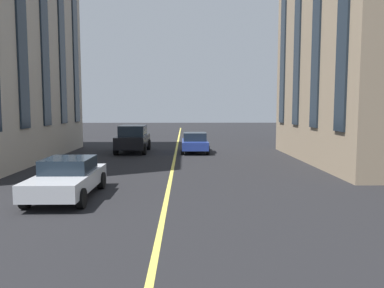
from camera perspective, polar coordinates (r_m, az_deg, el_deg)
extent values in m
cube|color=#D8C64C|center=(18.49, -3.05, -4.24)|extent=(80.00, 0.16, 0.01)
cube|color=navy|center=(26.44, 0.41, -0.04)|extent=(3.90, 1.75, 0.55)
cube|color=#19232D|center=(26.20, 0.42, 1.12)|extent=(1.64, 1.54, 0.55)
cylinder|color=black|center=(27.74, -1.39, -0.35)|extent=(0.60, 0.21, 0.60)
cylinder|color=black|center=(27.78, 2.07, -0.34)|extent=(0.60, 0.21, 0.60)
cylinder|color=black|center=(25.18, -1.42, -0.95)|extent=(0.60, 0.21, 0.60)
cylinder|color=black|center=(25.23, 2.40, -0.94)|extent=(0.60, 0.21, 0.60)
cube|color=black|center=(26.97, -8.83, 0.44)|extent=(4.70, 1.95, 0.80)
cube|color=#19232D|center=(26.92, -8.86, 2.03)|extent=(2.59, 1.72, 0.70)
cylinder|color=black|center=(25.37, -7.19, -0.76)|extent=(0.76, 0.27, 0.76)
cylinder|color=black|center=(25.63, -11.36, -0.76)|extent=(0.76, 0.27, 0.76)
cylinder|color=black|center=(28.44, -6.53, -0.08)|extent=(0.76, 0.27, 0.76)
cylinder|color=black|center=(28.67, -10.26, -0.08)|extent=(0.76, 0.27, 0.76)
cube|color=#B7BABF|center=(13.93, -18.21, -5.26)|extent=(4.40, 1.80, 0.55)
cube|color=#19232D|center=(14.05, -18.01, -2.99)|extent=(1.85, 1.58, 0.50)
cylinder|color=black|center=(12.38, -16.31, -7.84)|extent=(0.64, 0.22, 0.64)
cylinder|color=black|center=(12.94, -23.77, -7.51)|extent=(0.64, 0.22, 0.64)
cylinder|color=black|center=(15.14, -13.42, -5.34)|extent=(0.64, 0.22, 0.64)
cylinder|color=black|center=(15.60, -19.66, -5.20)|extent=(0.64, 0.22, 0.64)
cube|color=#19232D|center=(21.51, -24.30, 17.28)|extent=(1.10, 0.10, 11.24)
cube|color=#19232D|center=(24.36, -21.31, 15.94)|extent=(1.10, 0.10, 11.24)
cube|color=#19232D|center=(27.27, -18.98, 14.85)|extent=(1.10, 0.10, 11.24)
cube|color=#19232D|center=(30.22, -17.11, 13.95)|extent=(1.10, 0.10, 11.24)
cube|color=#19232D|center=(18.52, 21.85, 19.45)|extent=(1.10, 0.10, 11.27)
cube|color=#19232D|center=(21.57, 18.23, 17.50)|extent=(1.10, 0.10, 11.27)
cube|color=#19232D|center=(24.70, 15.56, 16.00)|extent=(1.10, 0.10, 11.27)
cube|color=#19232D|center=(27.89, 13.53, 14.82)|extent=(1.10, 0.10, 11.27)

